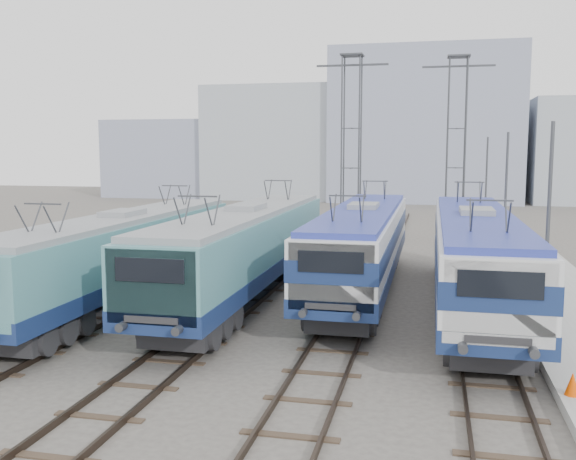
# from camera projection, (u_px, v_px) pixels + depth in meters

# --- Properties ---
(ground) EXTENTS (160.00, 160.00, 0.00)m
(ground) POSITION_uv_depth(u_px,v_px,m) (261.00, 347.00, 20.09)
(ground) COLOR #514C47
(platform) EXTENTS (4.00, 70.00, 0.30)m
(platform) POSITION_uv_depth(u_px,v_px,m) (560.00, 301.00, 25.58)
(platform) COLOR #9E9E99
(platform) RESTS_ON ground
(locomotive_far_left) EXTENTS (2.78, 17.53, 3.30)m
(locomotive_far_left) POSITION_uv_depth(u_px,v_px,m) (121.00, 251.00, 25.14)
(locomotive_far_left) COLOR navy
(locomotive_far_left) RESTS_ON ground
(locomotive_center_left) EXTENTS (2.90, 18.33, 3.45)m
(locomotive_center_left) POSITION_uv_depth(u_px,v_px,m) (245.00, 246.00, 25.95)
(locomotive_center_left) COLOR navy
(locomotive_center_left) RESTS_ON ground
(locomotive_center_right) EXTENTS (2.84, 17.97, 3.38)m
(locomotive_center_right) POSITION_uv_depth(u_px,v_px,m) (363.00, 240.00, 27.40)
(locomotive_center_right) COLOR navy
(locomotive_center_right) RESTS_ON ground
(locomotive_far_right) EXTENTS (2.91, 18.40, 3.46)m
(locomotive_far_right) POSITION_uv_depth(u_px,v_px,m) (475.00, 251.00, 24.13)
(locomotive_far_right) COLOR navy
(locomotive_far_right) RESTS_ON ground
(catenary_tower_west) EXTENTS (4.50, 1.20, 12.00)m
(catenary_tower_west) POSITION_uv_depth(u_px,v_px,m) (351.00, 142.00, 40.56)
(catenary_tower_west) COLOR #3F4247
(catenary_tower_west) RESTS_ON ground
(catenary_tower_east) EXTENTS (4.50, 1.20, 12.00)m
(catenary_tower_east) POSITION_uv_depth(u_px,v_px,m) (456.00, 142.00, 41.07)
(catenary_tower_east) COLOR #3F4247
(catenary_tower_east) RESTS_ON ground
(mast_front) EXTENTS (0.12, 0.12, 7.00)m
(mast_front) POSITION_uv_depth(u_px,v_px,m) (547.00, 236.00, 19.71)
(mast_front) COLOR #3F4247
(mast_front) RESTS_ON ground
(mast_mid) EXTENTS (0.12, 0.12, 7.00)m
(mast_mid) POSITION_uv_depth(u_px,v_px,m) (505.00, 204.00, 31.32)
(mast_mid) COLOR #3F4247
(mast_mid) RESTS_ON ground
(mast_rear) EXTENTS (0.12, 0.12, 7.00)m
(mast_rear) POSITION_uv_depth(u_px,v_px,m) (486.00, 190.00, 42.94)
(mast_rear) COLOR #3F4247
(mast_rear) RESTS_ON ground
(safety_cone) EXTENTS (0.35, 0.35, 0.56)m
(safety_cone) POSITION_uv_depth(u_px,v_px,m) (572.00, 384.00, 15.32)
(safety_cone) COLOR #D64100
(safety_cone) RESTS_ON platform
(building_west) EXTENTS (18.00, 12.00, 14.00)m
(building_west) POSITION_uv_depth(u_px,v_px,m) (282.00, 143.00, 82.29)
(building_west) COLOR #A0A9B3
(building_west) RESTS_ON ground
(building_center) EXTENTS (22.00, 14.00, 18.00)m
(building_center) POSITION_uv_depth(u_px,v_px,m) (425.00, 126.00, 78.11)
(building_center) COLOR #8D94AD
(building_center) RESTS_ON ground
(building_far_west) EXTENTS (14.00, 10.00, 10.00)m
(building_far_west) POSITION_uv_depth(u_px,v_px,m) (166.00, 159.00, 86.04)
(building_far_west) COLOR #8D94AD
(building_far_west) RESTS_ON ground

